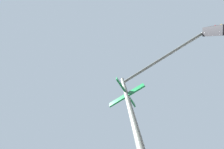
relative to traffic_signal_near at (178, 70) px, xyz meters
name	(u,v)px	position (x,y,z in m)	size (l,w,h in m)	color
traffic_signal_near	(178,70)	(0.00, 0.00, 0.00)	(1.86, 3.63, 6.25)	#474C47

